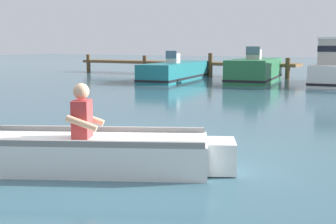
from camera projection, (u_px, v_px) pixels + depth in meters
ground_plane at (132, 158)px, 7.07m from camera, size 120.00×120.00×0.00m
wooden_dock at (182, 63)px, 26.62m from camera, size 13.38×1.57×1.26m
rowboat_with_person at (99, 152)px, 6.36m from camera, size 3.52×2.34×1.19m
moored_boat_teal at (176, 72)px, 22.71m from camera, size 2.58×6.55×1.42m
moored_boat_green at (255, 71)px, 21.60m from camera, size 2.55×5.27×1.63m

